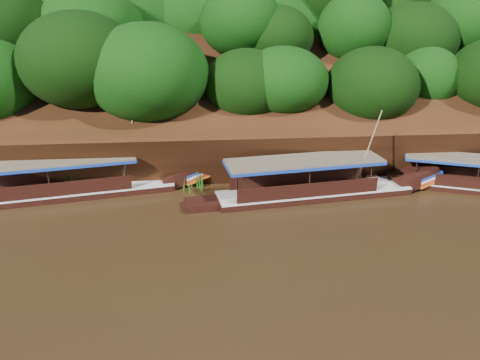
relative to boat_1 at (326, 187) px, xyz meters
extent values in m
plane|color=black|center=(-2.37, -7.21, -0.59)|extent=(160.00, 160.00, 0.00)
cube|color=black|center=(-2.37, 8.79, 2.91)|extent=(120.00, 16.12, 13.64)
cube|color=black|center=(-2.37, 18.79, -0.59)|extent=(120.00, 24.00, 12.00)
ellipsoid|color=#113609|center=(-8.37, 7.79, 2.91)|extent=(18.00, 8.00, 6.40)
ellipsoid|color=#113609|center=(-2.37, 15.79, 8.61)|extent=(24.00, 11.00, 8.40)
cube|color=brown|center=(10.12, 0.10, 1.60)|extent=(9.29, 5.47, 0.11)
cube|color=#18399F|center=(10.12, 0.10, 1.49)|extent=(9.29, 5.47, 0.16)
cube|color=black|center=(-0.76, -0.10, -0.59)|extent=(12.85, 4.03, 0.95)
cube|color=silver|center=(-0.76, -0.10, -0.13)|extent=(12.86, 4.10, 0.11)
cube|color=black|center=(6.29, 0.87, 0.15)|extent=(3.21, 2.13, 1.78)
cube|color=#18399F|center=(7.07, 0.98, 0.47)|extent=(1.79, 2.01, 0.65)
cube|color=red|center=(7.07, 0.98, 0.11)|extent=(1.79, 2.01, 0.65)
cube|color=brown|center=(-1.54, -0.21, 1.95)|extent=(10.18, 4.00, 0.13)
cube|color=#18399F|center=(-1.54, -0.21, 1.83)|extent=(10.18, 4.00, 0.19)
cylinder|color=tan|center=(2.46, -0.30, 2.61)|extent=(0.81, 1.36, 5.27)
cube|color=black|center=(-16.76, 1.39, -0.59)|extent=(13.86, 4.88, 0.93)
cube|color=silver|center=(-16.76, 1.39, -0.14)|extent=(13.87, 4.94, 0.10)
cube|color=black|center=(-9.22, 2.87, 0.14)|extent=(3.48, 2.30, 1.84)
cube|color=#18399F|center=(-8.38, 3.04, 0.45)|extent=(1.99, 2.07, 0.69)
cube|color=red|center=(-8.38, 3.04, 0.10)|extent=(1.99, 2.07, 0.69)
cube|color=brown|center=(-17.60, 1.22, 1.91)|extent=(11.01, 4.64, 0.12)
cube|color=#18399F|center=(-17.60, 1.22, 1.79)|extent=(11.01, 4.64, 0.19)
cylinder|color=tan|center=(-12.66, 1.98, 2.58)|extent=(1.18, 1.19, 5.20)
cone|color=#225A16|center=(-16.32, 2.52, 0.44)|extent=(1.50, 1.50, 2.05)
cone|color=#225A16|center=(-8.62, 1.76, 0.14)|extent=(1.50, 1.50, 1.45)
cone|color=#225A16|center=(-2.35, 1.82, 0.16)|extent=(1.50, 1.50, 1.49)
cone|color=#225A16|center=(5.72, 2.44, 0.53)|extent=(1.50, 1.50, 2.24)
cone|color=#225A16|center=(11.01, 2.10, 0.30)|extent=(1.50, 1.50, 1.77)
camera|label=1|loc=(-7.98, -27.49, 11.51)|focal=35.00mm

